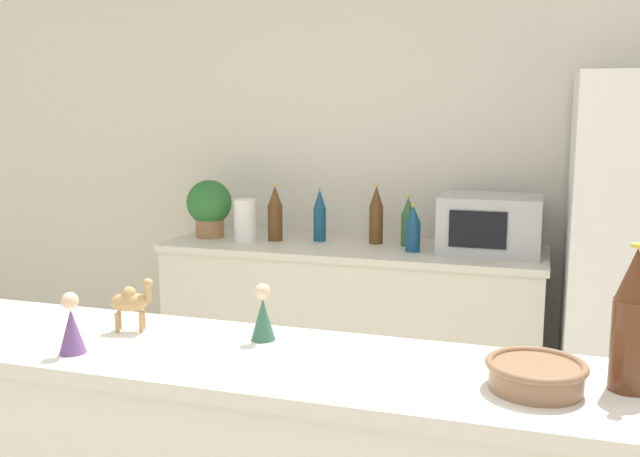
% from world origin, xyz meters
% --- Properties ---
extents(wall_back, '(8.00, 0.06, 2.55)m').
position_xyz_m(wall_back, '(0.00, 2.73, 1.27)').
color(wall_back, silver).
rests_on(wall_back, ground_plane).
extents(back_counter, '(1.95, 0.63, 0.92)m').
position_xyz_m(back_counter, '(-0.35, 2.40, 0.46)').
color(back_counter, silver).
rests_on(back_counter, ground_plane).
extents(potted_plant, '(0.25, 0.25, 0.31)m').
position_xyz_m(potted_plant, '(-1.15, 2.39, 1.10)').
color(potted_plant, '#9E6B47').
rests_on(potted_plant, back_counter).
extents(paper_towel_roll, '(0.12, 0.12, 0.22)m').
position_xyz_m(paper_towel_roll, '(-0.91, 2.33, 1.04)').
color(paper_towel_roll, white).
rests_on(paper_towel_roll, back_counter).
extents(microwave, '(0.48, 0.37, 0.28)m').
position_xyz_m(microwave, '(0.34, 2.42, 1.06)').
color(microwave, '#B2B5BA').
rests_on(microwave, back_counter).
extents(back_bottle_0, '(0.08, 0.08, 0.30)m').
position_xyz_m(back_bottle_0, '(-0.77, 2.40, 1.07)').
color(back_bottle_0, brown).
rests_on(back_bottle_0, back_counter).
extents(back_bottle_1, '(0.07, 0.07, 0.31)m').
position_xyz_m(back_bottle_1, '(-0.24, 2.48, 1.07)').
color(back_bottle_1, brown).
rests_on(back_bottle_1, back_counter).
extents(back_bottle_2, '(0.07, 0.07, 0.26)m').
position_xyz_m(back_bottle_2, '(-0.07, 2.47, 1.05)').
color(back_bottle_2, '#2D6033').
rests_on(back_bottle_2, back_counter).
extents(back_bottle_3, '(0.07, 0.07, 0.24)m').
position_xyz_m(back_bottle_3, '(-0.02, 2.33, 1.04)').
color(back_bottle_3, navy).
rests_on(back_bottle_3, back_counter).
extents(back_bottle_4, '(0.07, 0.07, 0.28)m').
position_xyz_m(back_bottle_4, '(-0.54, 2.46, 1.06)').
color(back_bottle_4, navy).
rests_on(back_bottle_4, back_counter).
extents(wine_bottle, '(0.09, 0.09, 0.32)m').
position_xyz_m(wine_bottle, '(0.77, 0.51, 1.17)').
color(wine_bottle, '#562D19').
rests_on(wine_bottle, bar_counter).
extents(fruit_bowl, '(0.22, 0.22, 0.06)m').
position_xyz_m(fruit_bowl, '(0.58, 0.45, 1.05)').
color(fruit_bowl, '#8C6647').
rests_on(fruit_bowl, bar_counter).
extents(camel_figurine, '(0.12, 0.09, 0.15)m').
position_xyz_m(camel_figurine, '(-0.48, 0.55, 1.10)').
color(camel_figurine, tan).
rests_on(camel_figurine, bar_counter).
extents(wise_man_figurine_blue, '(0.07, 0.07, 0.16)m').
position_xyz_m(wise_man_figurine_blue, '(-0.52, 0.35, 1.08)').
color(wise_man_figurine_blue, '#6B4784').
rests_on(wise_man_figurine_blue, bar_counter).
extents(wise_man_figurine_crimson, '(0.07, 0.07, 0.15)m').
position_xyz_m(wise_man_figurine_crimson, '(-0.11, 0.59, 1.08)').
color(wise_man_figurine_crimson, '#33664C').
rests_on(wise_man_figurine_crimson, bar_counter).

